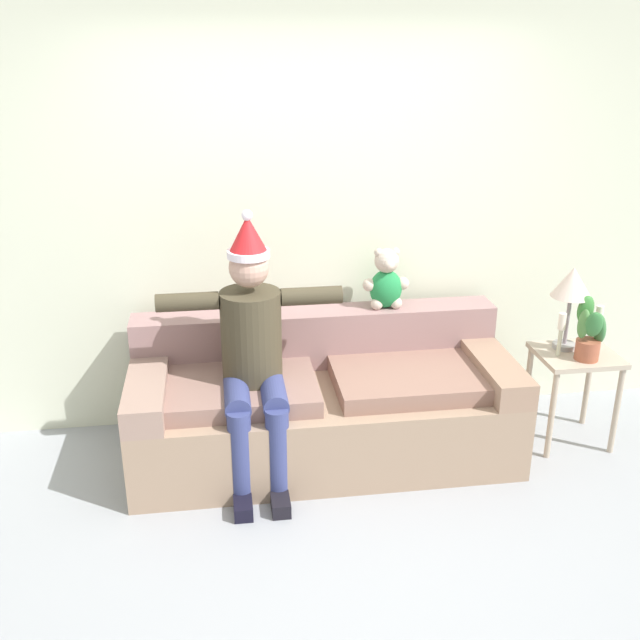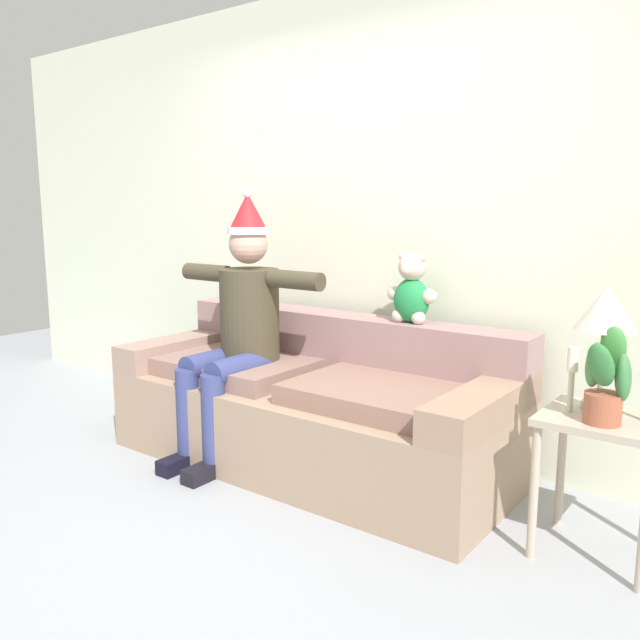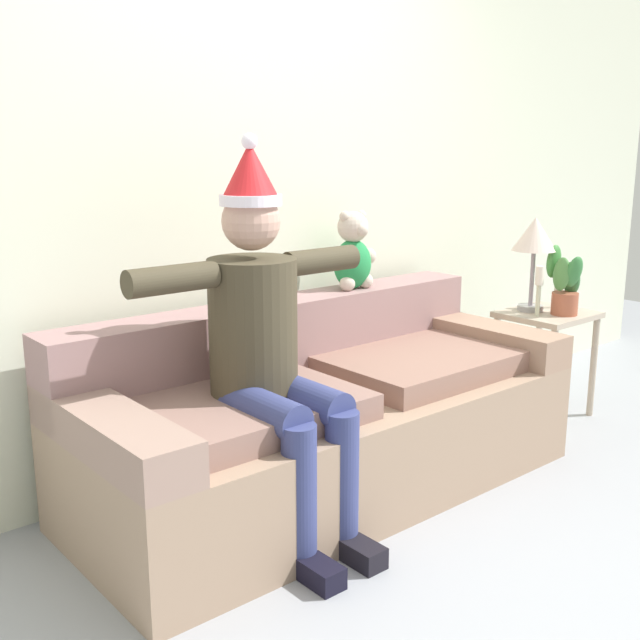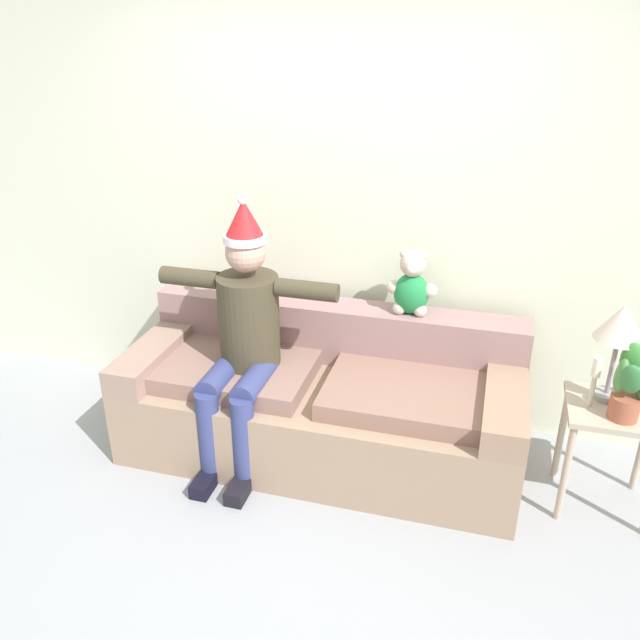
# 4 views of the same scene
# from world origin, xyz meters

# --- Properties ---
(ground_plane) EXTENTS (10.00, 10.00, 0.00)m
(ground_plane) POSITION_xyz_m (0.00, 0.00, 0.00)
(ground_plane) COLOR #989CA4
(back_wall) EXTENTS (7.00, 0.10, 2.70)m
(back_wall) POSITION_xyz_m (0.00, 1.55, 1.35)
(back_wall) COLOR silver
(back_wall) RESTS_ON ground_plane
(couch) EXTENTS (2.24, 0.93, 0.80)m
(couch) POSITION_xyz_m (0.00, 1.00, 0.32)
(couch) COLOR #9A7E67
(couch) RESTS_ON ground_plane
(person_seated) EXTENTS (1.02, 0.77, 1.53)m
(person_seated) POSITION_xyz_m (-0.41, 0.84, 0.78)
(person_seated) COLOR #433B29
(person_seated) RESTS_ON ground_plane
(teddy_bear) EXTENTS (0.29, 0.17, 0.38)m
(teddy_bear) POSITION_xyz_m (0.44, 1.30, 0.97)
(teddy_bear) COLOR #218745
(teddy_bear) RESTS_ON couch
(side_table) EXTENTS (0.47, 0.42, 0.59)m
(side_table) POSITION_xyz_m (1.53, 0.91, 0.48)
(side_table) COLOR #B4A38F
(side_table) RESTS_ON ground_plane
(table_lamp) EXTENTS (0.24, 0.24, 0.51)m
(table_lamp) POSITION_xyz_m (1.49, 0.99, 0.99)
(table_lamp) COLOR gray
(table_lamp) RESTS_ON side_table
(potted_plant) EXTENTS (0.19, 0.23, 0.37)m
(potted_plant) POSITION_xyz_m (1.55, 0.82, 0.77)
(potted_plant) COLOR #A3543B
(potted_plant) RESTS_ON side_table
(candle_tall) EXTENTS (0.04, 0.04, 0.27)m
(candle_tall) POSITION_xyz_m (1.40, 0.89, 0.77)
(candle_tall) COLOR beige
(candle_tall) RESTS_ON side_table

